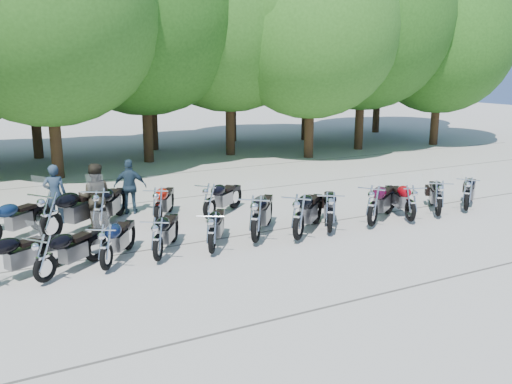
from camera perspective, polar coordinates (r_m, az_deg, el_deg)
name	(u,v)px	position (r m, az deg, el deg)	size (l,w,h in m)	color
ground	(285,250)	(12.86, 3.07, -6.15)	(90.00, 90.00, 0.00)	#A39E93
tree_3	(44,6)	(21.94, -21.40, 17.79)	(8.70, 8.70, 10.67)	#3A2614
tree_4	(142,7)	(24.59, -11.91, 18.55)	(9.13, 9.13, 11.20)	#3A2614
tree_5	(229,13)	(26.09, -2.86, 18.35)	(9.04, 9.04, 11.10)	#3A2614
tree_6	(311,29)	(25.34, 5.84, 16.72)	(8.00, 8.00, 9.82)	#3A2614
tree_7	(364,20)	(28.28, 11.27, 17.36)	(8.79, 8.79, 10.79)	#3A2614
tree_8	(441,41)	(30.87, 18.89, 14.85)	(7.53, 7.53, 9.25)	#3A2614
tree_11	(28,36)	(27.02, -22.90, 14.89)	(7.56, 7.56, 9.28)	#3A2614
tree_12	(149,34)	(28.11, -11.16, 16.03)	(7.88, 7.88, 9.67)	#3A2614
tree_13	(231,31)	(30.79, -2.60, 16.58)	(8.31, 8.31, 10.20)	#3A2614
tree_14	(307,35)	(31.46, 5.40, 16.09)	(8.02, 8.02, 9.84)	#3A2614
tree_15	(381,18)	(35.78, 13.03, 17.40)	(9.67, 9.67, 11.86)	#3A2614
motorcycle_1	(44,257)	(11.51, -21.42, -6.42)	(0.62, 2.04, 1.15)	black
motorcycle_2	(106,246)	(11.76, -15.54, -5.52)	(0.63, 2.06, 1.17)	black
motorcycle_3	(158,238)	(12.05, -10.32, -4.80)	(0.62, 2.05, 1.16)	black
motorcycle_4	(212,232)	(12.36, -4.67, -4.17)	(0.62, 2.05, 1.16)	black
motorcycle_5	(256,218)	(12.99, -0.02, -2.72)	(0.74, 2.44, 1.38)	black
motorcycle_6	(299,216)	(13.23, 4.51, -2.51)	(0.73, 2.41, 1.36)	black
motorcycle_7	(330,211)	(13.90, 7.81, -2.02)	(0.68, 2.25, 1.27)	black
motorcycle_8	(373,205)	(14.64, 12.21, -1.31)	(0.71, 2.34, 1.32)	#33071C
motorcycle_9	(411,202)	(15.39, 15.99, -1.04)	(0.65, 2.13, 1.21)	#96050F
motorcycle_10	(439,197)	(16.15, 18.72, -0.53)	(0.66, 2.17, 1.23)	black
motorcycle_11	(468,193)	(17.04, 21.38, -0.09)	(0.65, 2.13, 1.20)	black
motorcycle_13	(50,215)	(14.05, -20.87, -2.24)	(0.78, 2.57, 1.45)	black
motorcycle_14	(99,208)	(14.44, -16.15, -1.67)	(0.73, 2.40, 1.36)	black
motorcycle_15	(158,205)	(14.68, -10.28, -1.37)	(0.66, 2.17, 1.22)	#981005
motorcycle_16	(209,200)	(15.04, -4.93, -0.88)	(0.65, 2.14, 1.21)	black
rider_1	(95,197)	(14.78, -16.56, -0.50)	(0.87, 0.68, 1.79)	black
rider_2	(130,187)	(16.16, -13.12, 0.55)	(0.94, 0.39, 1.61)	#223748
rider_3	(55,194)	(15.74, -20.42, -0.21)	(0.60, 0.40, 1.65)	#203144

